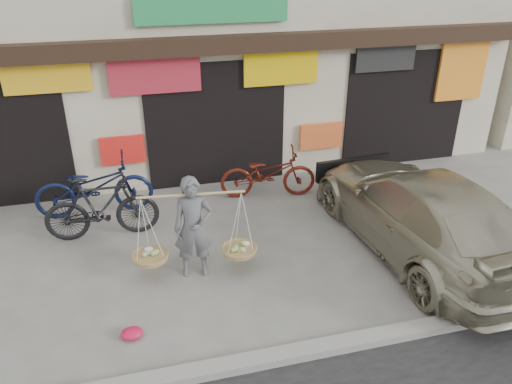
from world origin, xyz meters
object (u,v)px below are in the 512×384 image
object	(u,v)px
bike_1	(102,207)
bike_2	(268,173)
bike_0	(94,187)
street_vendor	(194,231)

from	to	relation	value
bike_1	bike_2	distance (m)	3.44
bike_0	bike_1	size ratio (longest dim) A/B	1.11
bike_1	bike_2	xyz separation A→B (m)	(3.34, 0.81, -0.08)
bike_0	bike_1	world-z (taller)	bike_1
bike_1	bike_2	world-z (taller)	bike_1
bike_1	bike_2	size ratio (longest dim) A/B	1.01
bike_0	bike_1	distance (m)	0.96
bike_2	bike_0	bearing A→B (deg)	96.95
bike_0	bike_2	xyz separation A→B (m)	(3.51, -0.13, -0.06)
street_vendor	bike_2	size ratio (longest dim) A/B	0.99
street_vendor	bike_0	distance (m)	2.98
bike_2	street_vendor	bearing A→B (deg)	150.45
bike_0	bike_1	xyz separation A→B (m)	(0.16, -0.95, 0.02)
street_vendor	bike_0	size ratio (longest dim) A/B	0.88
street_vendor	bike_1	bearing A→B (deg)	139.73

